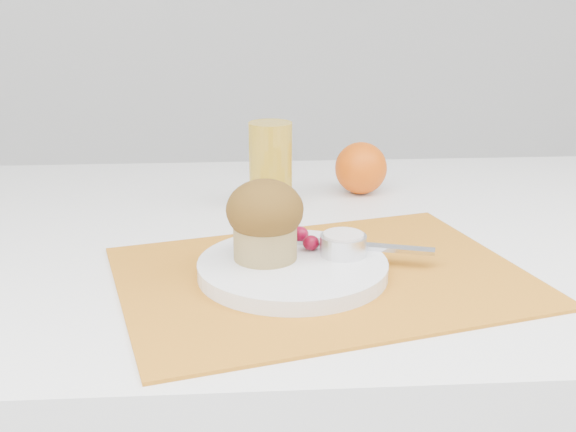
{
  "coord_description": "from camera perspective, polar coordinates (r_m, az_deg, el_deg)",
  "views": [
    {
      "loc": [
        -0.14,
        -0.88,
        1.08
      ],
      "look_at": [
        -0.08,
        -0.03,
        0.8
      ],
      "focal_mm": 45.0,
      "sensor_mm": 36.0,
      "label": 1
    }
  ],
  "objects": [
    {
      "name": "muffin",
      "position": [
        0.83,
        -1.84,
        -0.22
      ],
      "size": [
        0.09,
        0.09,
        0.09
      ],
      "color": "#A88C51",
      "rests_on": "plate"
    },
    {
      "name": "cream",
      "position": [
        0.85,
        4.41,
        -1.56
      ],
      "size": [
        0.05,
        0.05,
        0.01
      ],
      "primitive_type": "cylinder",
      "rotation": [
        0.0,
        0.0,
        0.17
      ],
      "color": "silver",
      "rests_on": "ramekin"
    },
    {
      "name": "raspberry_near",
      "position": [
        0.89,
        0.92,
        -1.47
      ],
      "size": [
        0.02,
        0.02,
        0.02
      ],
      "primitive_type": "ellipsoid",
      "color": "#610218",
      "rests_on": "plate"
    },
    {
      "name": "orange",
      "position": [
        1.16,
        5.78,
        3.79
      ],
      "size": [
        0.08,
        0.08,
        0.08
      ],
      "primitive_type": "sphere",
      "color": "#E85708",
      "rests_on": "table"
    },
    {
      "name": "ramekin",
      "position": [
        0.85,
        4.39,
        -2.3
      ],
      "size": [
        0.07,
        0.07,
        0.02
      ],
      "primitive_type": "cylinder",
      "rotation": [
        0.0,
        0.0,
        0.22
      ],
      "color": "silver",
      "rests_on": "plate"
    },
    {
      "name": "raspberry_far",
      "position": [
        0.86,
        1.82,
        -2.13
      ],
      "size": [
        0.02,
        0.02,
        0.02
      ],
      "primitive_type": "ellipsoid",
      "color": "#520212",
      "rests_on": "plate"
    },
    {
      "name": "butter_knife",
      "position": [
        0.88,
        4.99,
        -2.3
      ],
      "size": [
        0.2,
        0.07,
        0.01
      ],
      "primitive_type": "cube",
      "rotation": [
        0.0,
        0.0,
        -0.3
      ],
      "color": "#B8B9C2",
      "rests_on": "plate"
    },
    {
      "name": "placemat",
      "position": [
        0.84,
        2.76,
        -4.8
      ],
      "size": [
        0.53,
        0.45,
        0.0
      ],
      "primitive_type": "cube",
      "rotation": [
        0.0,
        0.0,
        0.26
      ],
      "color": "#C5731B",
      "rests_on": "table"
    },
    {
      "name": "juice_glass",
      "position": [
        1.08,
        -1.38,
        4.03
      ],
      "size": [
        0.07,
        0.07,
        0.13
      ],
      "primitive_type": "cylinder",
      "rotation": [
        0.0,
        0.0,
        -0.13
      ],
      "color": "gold",
      "rests_on": "table"
    },
    {
      "name": "plate",
      "position": [
        0.84,
        0.37,
        -4.14
      ],
      "size": [
        0.27,
        0.27,
        0.02
      ],
      "primitive_type": "cylinder",
      "rotation": [
        0.0,
        0.0,
        0.24
      ],
      "color": "white",
      "rests_on": "placemat"
    }
  ]
}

